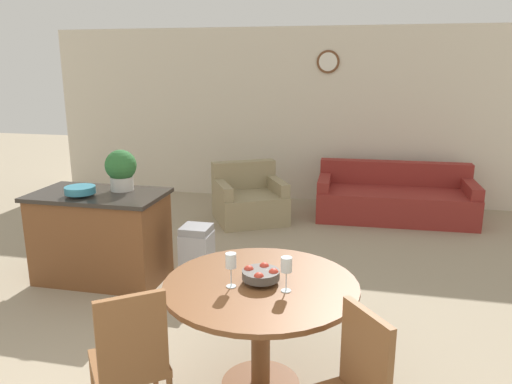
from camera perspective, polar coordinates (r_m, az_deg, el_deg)
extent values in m
cube|color=beige|center=(8.01, 4.17, 8.70)|extent=(8.00, 0.06, 2.70)
cylinder|color=brown|center=(7.86, 8.24, 14.52)|extent=(0.34, 0.02, 0.34)
cylinder|color=white|center=(7.85, 8.23, 14.52)|extent=(0.28, 0.01, 0.28)
cylinder|color=brown|center=(3.46, 0.53, -16.16)|extent=(0.13, 0.13, 0.70)
cylinder|color=brown|center=(3.28, 0.55, -10.63)|extent=(1.27, 1.27, 0.03)
cylinder|color=brown|center=(3.53, -11.46, -19.40)|extent=(0.04, 0.04, 0.40)
cube|color=brown|center=(3.22, -14.33, -18.44)|extent=(0.59, 0.59, 0.05)
cube|color=brown|center=(2.92, -13.96, -15.83)|extent=(0.33, 0.27, 0.50)
cube|color=brown|center=(2.75, 12.43, -17.82)|extent=(0.27, 0.33, 0.50)
cylinder|color=#4C4742|center=(3.27, 0.55, -10.11)|extent=(0.09, 0.09, 0.03)
cylinder|color=#4C4742|center=(3.25, 0.55, -9.43)|extent=(0.24, 0.24, 0.06)
sphere|color=#B73323|center=(3.23, 2.02, -9.30)|extent=(0.07, 0.07, 0.07)
sphere|color=#B73323|center=(3.32, 0.95, -8.62)|extent=(0.07, 0.07, 0.07)
sphere|color=#B73323|center=(3.27, -0.83, -8.97)|extent=(0.07, 0.07, 0.07)
sphere|color=#B73323|center=(3.17, 0.32, -9.77)|extent=(0.07, 0.07, 0.07)
cylinder|color=silver|center=(3.23, -2.85, -10.71)|extent=(0.06, 0.06, 0.01)
cylinder|color=silver|center=(3.20, -2.86, -9.65)|extent=(0.01, 0.01, 0.12)
cylinder|color=silver|center=(3.16, -2.89, -7.83)|extent=(0.07, 0.07, 0.09)
cylinder|color=silver|center=(3.17, 3.45, -11.19)|extent=(0.06, 0.06, 0.01)
cylinder|color=silver|center=(3.14, 3.47, -10.12)|extent=(0.01, 0.01, 0.12)
cylinder|color=silver|center=(3.10, 3.50, -8.27)|extent=(0.07, 0.07, 0.09)
cube|color=brown|center=(5.31, -17.25, -5.07)|extent=(1.25, 0.69, 0.87)
cube|color=#2D2823|center=(5.18, -17.62, -0.31)|extent=(1.31, 0.75, 0.04)
cylinder|color=teal|center=(5.11, -19.42, -0.28)|extent=(0.10, 0.10, 0.02)
cylinder|color=teal|center=(5.10, -19.47, 0.23)|extent=(0.29, 0.29, 0.07)
cylinder|color=beige|center=(5.20, -15.07, 0.95)|extent=(0.23, 0.23, 0.14)
sphere|color=#2D6B33|center=(5.16, -15.20, 2.96)|extent=(0.31, 0.31, 0.31)
cube|color=#9E9EA3|center=(5.04, -6.74, -7.58)|extent=(0.29, 0.29, 0.54)
cube|color=gray|center=(4.93, -6.84, -4.30)|extent=(0.28, 0.28, 0.07)
cube|color=maroon|center=(7.35, 15.53, -1.37)|extent=(2.18, 1.00, 0.42)
cube|color=maroon|center=(7.61, 15.53, 2.12)|extent=(2.16, 0.27, 0.34)
cube|color=maroon|center=(7.31, 7.77, -0.43)|extent=(0.19, 0.86, 0.57)
cube|color=maroon|center=(7.48, 23.20, -1.14)|extent=(0.19, 0.86, 0.57)
cube|color=#998966|center=(6.99, -0.70, -1.74)|extent=(1.21, 1.18, 0.40)
cube|color=#998966|center=(7.20, -1.42, 2.00)|extent=(0.89, 0.61, 0.39)
cube|color=#998966|center=(6.87, -3.84, -1.28)|extent=(0.49, 0.74, 0.58)
cube|color=#998966|center=(7.07, 2.35, -0.80)|extent=(0.49, 0.74, 0.58)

